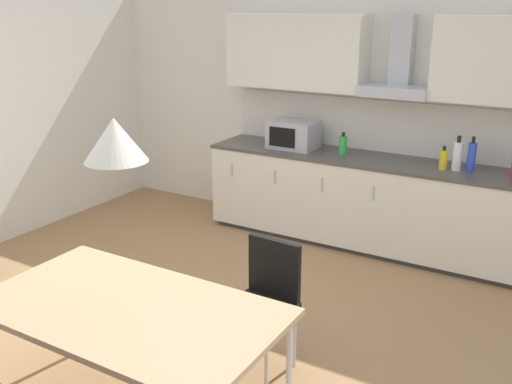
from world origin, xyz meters
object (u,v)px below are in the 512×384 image
object	(u,v)px
bottle_green	(343,145)
dining_table	(129,313)
bottle_white	(457,156)
bottle_blue	(472,156)
pendant_lamp	(115,140)
bottle_yellow	(443,159)
chair_far_right	(266,293)
microwave	(293,135)

from	to	relation	value
bottle_green	dining_table	size ratio (longest dim) A/B	0.13
bottle_white	dining_table	bearing A→B (deg)	-108.78
bottle_blue	pendant_lamp	distance (m)	3.43
dining_table	pendant_lamp	xyz separation A→B (m)	(0.00, 0.00, 0.97)
bottle_yellow	pendant_lamp	distance (m)	3.29
chair_far_right	dining_table	bearing A→B (deg)	-114.40
microwave	bottle_green	xyz separation A→B (m)	(0.55, -0.00, -0.04)
bottle_blue	pendant_lamp	bearing A→B (deg)	-110.33
pendant_lamp	bottle_yellow	bearing A→B (deg)	72.89
bottle_yellow	dining_table	distance (m)	3.23
pendant_lamp	bottle_blue	bearing A→B (deg)	69.67
bottle_yellow	dining_table	xyz separation A→B (m)	(-0.95, -3.08, -0.29)
microwave	bottle_white	size ratio (longest dim) A/B	1.54
bottle_yellow	bottle_green	size ratio (longest dim) A/B	0.96
microwave	chair_far_right	size ratio (longest dim) A/B	0.55
bottle_yellow	bottle_blue	bearing A→B (deg)	20.14
dining_table	bottle_white	bearing A→B (deg)	71.22
microwave	pendant_lamp	xyz separation A→B (m)	(0.58, -3.13, 0.63)
bottle_yellow	pendant_lamp	xyz separation A→B (m)	(-0.95, -3.08, 0.68)
microwave	dining_table	size ratio (longest dim) A/B	0.28
bottle_white	pendant_lamp	bearing A→B (deg)	-108.78
bottle_blue	bottle_yellow	bearing A→B (deg)	-159.86
chair_far_right	pendant_lamp	size ratio (longest dim) A/B	2.72
bottle_yellow	bottle_white	world-z (taller)	bottle_white
bottle_blue	pendant_lamp	size ratio (longest dim) A/B	0.97
chair_far_right	microwave	bearing A→B (deg)	112.99
bottle_blue	bottle_white	bearing A→B (deg)	-156.45
microwave	bottle_white	distance (m)	1.64
bottle_blue	dining_table	bearing A→B (deg)	-110.33
chair_far_right	bottle_yellow	bearing A→B (deg)	75.84
microwave	dining_table	bearing A→B (deg)	-79.47
bottle_blue	chair_far_right	world-z (taller)	bottle_blue
bottle_yellow	pendant_lamp	bearing A→B (deg)	-107.11
chair_far_right	bottle_blue	bearing A→B (deg)	71.23
bottle_yellow	bottle_green	bearing A→B (deg)	177.25
bottle_blue	chair_far_right	bearing A→B (deg)	-108.77
microwave	bottle_blue	distance (m)	1.75
chair_far_right	bottle_green	bearing A→B (deg)	100.40
chair_far_right	pendant_lamp	bearing A→B (deg)	-114.40
microwave	chair_far_right	distance (m)	2.52
bottle_green	dining_table	world-z (taller)	bottle_green
bottle_white	chair_far_right	bearing A→B (deg)	-106.56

